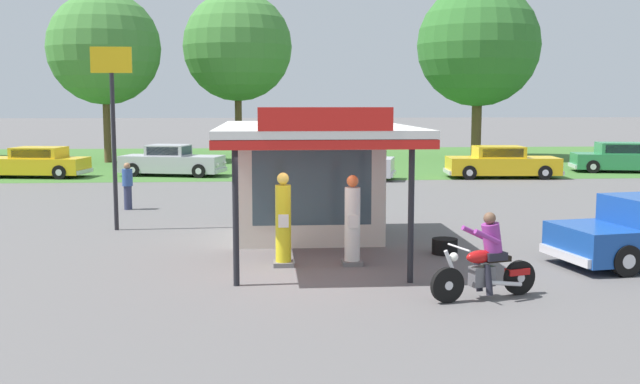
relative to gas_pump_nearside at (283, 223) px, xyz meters
The scene contains 17 objects.
ground_plane 1.19m from the gas_pump_nearside, 67.70° to the right, with size 300.00×300.00×0.00m, color #5B5959.
grass_verge_strip 29.33m from the gas_pump_nearside, 89.45° to the left, with size 120.00×24.00×0.01m, color #3D6B2D.
service_station_kiosk 3.18m from the gas_pump_nearside, 75.85° to the left, with size 4.31×7.35×3.44m.
gas_pump_nearside is the anchor object (origin of this frame).
gas_pump_offside 1.50m from the gas_pump_nearside, ahead, with size 0.44×0.44×1.98m.
motorcycle_with_rider 4.65m from the gas_pump_nearside, 39.35° to the right, with size 2.11×0.87×1.58m.
parked_car_back_row_right 22.89m from the gas_pump_nearside, 119.39° to the left, with size 5.38×2.64×1.43m.
parked_car_back_row_centre_right 20.78m from the gas_pump_nearside, 103.48° to the left, with size 5.25×2.90×1.49m.
parked_car_back_row_centre_left 20.97m from the gas_pump_nearside, 59.33° to the left, with size 5.40×2.30×1.48m.
parked_car_back_row_far_right 27.00m from the gas_pump_nearside, 49.09° to the left, with size 5.20×2.83×1.49m.
parked_car_second_row_spare 18.15m from the gas_pump_nearside, 80.33° to the left, with size 5.46×3.13×1.59m.
bystander_strolling_foreground 10.15m from the gas_pump_nearside, 118.87° to the left, with size 0.34×0.34×1.56m.
tree_oak_distant_spare 32.06m from the gas_pump_nearside, 93.71° to the left, with size 6.80×6.80×10.37m.
tree_oak_centre 33.12m from the gas_pump_nearside, 66.63° to the left, with size 7.58×7.58×10.82m.
tree_oak_far_right 30.48m from the gas_pump_nearside, 108.48° to the left, with size 6.49×6.49×9.85m.
roadside_pole_sign 7.12m from the gas_pump_nearside, 132.51° to the left, with size 1.10×0.12×5.02m.
spare_tire_stack 4.01m from the gas_pump_nearside, 14.91° to the left, with size 0.60×0.60×0.36m.
Camera 1 is at (-0.68, -15.11, 3.55)m, focal length 41.62 mm.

